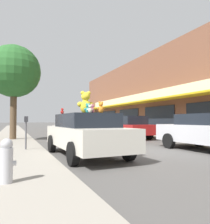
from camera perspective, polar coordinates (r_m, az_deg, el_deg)
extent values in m
plane|color=#514F4C|center=(9.03, 10.47, -10.07)|extent=(260.00, 260.00, 0.00)
cube|color=gray|center=(7.56, -22.88, -10.99)|extent=(2.30, 90.00, 0.13)
cube|color=brown|center=(24.37, 22.06, 3.57)|extent=(12.44, 30.11, 7.26)
cube|color=gold|center=(20.07, 8.15, 2.42)|extent=(1.23, 25.29, 0.12)
cube|color=beige|center=(20.42, 9.50, 3.90)|extent=(0.08, 24.09, 0.70)
cube|color=black|center=(14.54, 25.73, -1.37)|extent=(0.06, 3.81, 2.00)
cube|color=black|center=(18.24, 13.80, -1.65)|extent=(0.06, 3.81, 2.00)
cube|color=black|center=(22.47, 6.12, -1.80)|extent=(0.06, 3.81, 2.00)
cube|color=black|center=(26.96, 0.93, -1.88)|extent=(0.06, 3.81, 2.00)
cube|color=black|center=(31.62, -2.76, -1.92)|extent=(0.06, 3.81, 2.00)
cube|color=beige|center=(7.71, -5.11, -6.45)|extent=(1.96, 4.67, 0.68)
cube|color=black|center=(7.69, -5.09, -2.22)|extent=(1.68, 2.59, 0.46)
cylinder|color=black|center=(8.87, -13.73, -8.02)|extent=(0.22, 0.67, 0.66)
cylinder|color=black|center=(9.38, -2.98, -7.77)|extent=(0.22, 0.67, 0.66)
cylinder|color=black|center=(6.12, -8.42, -10.72)|extent=(0.22, 0.67, 0.66)
cylinder|color=black|center=(6.83, 6.16, -9.84)|extent=(0.22, 0.67, 0.66)
ellipsoid|color=yellow|center=(7.63, -5.08, 1.36)|extent=(0.40, 0.35, 0.49)
sphere|color=yellow|center=(7.66, -5.07, 4.07)|extent=(0.34, 0.34, 0.31)
sphere|color=yellow|center=(7.70, -4.25, 4.95)|extent=(0.14, 0.14, 0.13)
sphere|color=yellow|center=(7.65, -5.89, 5.00)|extent=(0.14, 0.14, 0.13)
sphere|color=#FFFF4D|center=(7.79, -5.29, 3.83)|extent=(0.13, 0.13, 0.12)
sphere|color=yellow|center=(7.71, -3.69, 1.96)|extent=(0.19, 0.19, 0.18)
sphere|color=yellow|center=(7.62, -6.58, 2.02)|extent=(0.19, 0.19, 0.18)
ellipsoid|color=beige|center=(6.92, -3.92, 0.39)|extent=(0.14, 0.12, 0.17)
sphere|color=beige|center=(6.93, -3.92, 1.44)|extent=(0.12, 0.12, 0.11)
sphere|color=beige|center=(6.94, -3.60, 1.78)|extent=(0.05, 0.05, 0.05)
sphere|color=beige|center=(6.92, -4.23, 1.79)|extent=(0.05, 0.05, 0.05)
sphere|color=white|center=(6.98, -4.01, 1.36)|extent=(0.04, 0.04, 0.04)
sphere|color=beige|center=(6.95, -3.39, 0.63)|extent=(0.07, 0.07, 0.06)
sphere|color=beige|center=(6.92, -4.49, 0.64)|extent=(0.07, 0.07, 0.06)
ellipsoid|color=orange|center=(6.96, -1.09, 0.62)|extent=(0.19, 0.17, 0.23)
sphere|color=orange|center=(6.97, -1.09, 2.04)|extent=(0.16, 0.16, 0.15)
sphere|color=orange|center=(7.00, -0.71, 2.49)|extent=(0.07, 0.07, 0.06)
sphere|color=orange|center=(6.95, -1.48, 2.53)|extent=(0.07, 0.07, 0.06)
sphere|color=#FFBA41|center=(7.02, -1.33, 1.93)|extent=(0.06, 0.06, 0.06)
sphere|color=orange|center=(7.01, -0.47, 0.93)|extent=(0.09, 0.09, 0.09)
sphere|color=orange|center=(6.93, -1.83, 0.98)|extent=(0.09, 0.09, 0.09)
ellipsoid|color=pink|center=(7.08, -3.38, 0.41)|extent=(0.17, 0.18, 0.19)
sphere|color=pink|center=(7.08, -3.37, 1.55)|extent=(0.16, 0.16, 0.12)
sphere|color=pink|center=(7.13, -3.34, 1.90)|extent=(0.07, 0.07, 0.05)
sphere|color=pink|center=(7.04, -3.40, 1.95)|extent=(0.07, 0.07, 0.05)
sphere|color=#FFA3DA|center=(7.09, -3.79, 1.49)|extent=(0.06, 0.06, 0.05)
sphere|color=pink|center=(7.15, -3.41, 0.65)|extent=(0.09, 0.09, 0.07)
sphere|color=pink|center=(7.00, -3.52, 0.71)|extent=(0.09, 0.09, 0.07)
ellipsoid|color=teal|center=(7.35, -4.49, 0.42)|extent=(0.18, 0.16, 0.22)
sphere|color=teal|center=(7.36, -4.49, 1.67)|extent=(0.15, 0.15, 0.14)
sphere|color=teal|center=(7.38, -4.11, 2.08)|extent=(0.06, 0.06, 0.06)
sphere|color=teal|center=(7.36, -4.87, 2.09)|extent=(0.06, 0.06, 0.06)
sphere|color=#47CDC6|center=(7.42, -4.58, 1.58)|extent=(0.06, 0.06, 0.05)
sphere|color=teal|center=(7.39, -3.84, 0.70)|extent=(0.09, 0.09, 0.08)
sphere|color=teal|center=(7.35, -5.18, 0.72)|extent=(0.09, 0.09, 0.08)
ellipsoid|color=red|center=(8.57, -11.10, -0.14)|extent=(0.15, 0.15, 0.15)
sphere|color=red|center=(8.57, -11.10, 0.62)|extent=(0.14, 0.14, 0.10)
sphere|color=red|center=(8.60, -10.94, 0.86)|extent=(0.06, 0.06, 0.04)
sphere|color=red|center=(8.55, -11.25, 0.88)|extent=(0.06, 0.06, 0.04)
sphere|color=#FF4741|center=(8.60, -11.30, 0.57)|extent=(0.05, 0.05, 0.04)
sphere|color=red|center=(8.62, -10.87, 0.03)|extent=(0.08, 0.08, 0.06)
sphere|color=red|center=(8.53, -11.42, 0.06)|extent=(0.08, 0.08, 0.06)
cylinder|color=black|center=(10.19, 16.30, -7.24)|extent=(0.20, 0.66, 0.66)
cylinder|color=black|center=(11.43, 23.42, -6.59)|extent=(0.20, 0.66, 0.66)
cube|color=maroon|center=(15.21, 5.86, -4.42)|extent=(1.74, 4.47, 0.64)
cube|color=black|center=(15.20, 5.85, -2.16)|extent=(1.53, 2.87, 0.56)
cylinder|color=black|center=(16.09, 0.80, -5.45)|extent=(0.20, 0.66, 0.66)
cylinder|color=black|center=(16.85, 6.13, -5.29)|extent=(0.20, 0.66, 0.66)
cylinder|color=black|center=(13.61, 5.53, -6.03)|extent=(0.20, 0.66, 0.66)
cylinder|color=black|center=(14.50, 11.49, -5.76)|extent=(0.20, 0.66, 0.66)
cylinder|color=brown|center=(14.17, -22.85, -0.99)|extent=(0.37, 0.37, 2.74)
sphere|color=#286028|center=(14.47, -22.68, 9.80)|extent=(3.15, 3.15, 3.15)
cylinder|color=#B2B2B7|center=(4.36, -24.37, -12.60)|extent=(0.22, 0.22, 0.62)
sphere|color=#B2B2B7|center=(4.31, -24.29, -7.68)|extent=(0.21, 0.21, 0.21)
cylinder|color=#B2B2B7|center=(4.35, -22.81, -12.23)|extent=(0.10, 0.09, 0.09)
cylinder|color=#4C4C51|center=(8.98, -19.96, -5.82)|extent=(0.06, 0.06, 1.05)
cube|color=#2D2D33|center=(8.96, -19.91, -1.77)|extent=(0.14, 0.10, 0.22)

